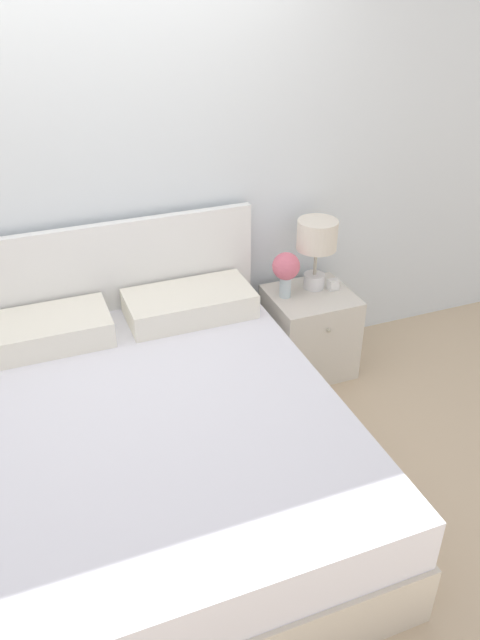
# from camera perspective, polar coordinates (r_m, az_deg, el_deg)

# --- Properties ---
(ground_plane) EXTENTS (12.00, 12.00, 0.00)m
(ground_plane) POSITION_cam_1_polar(r_m,az_deg,el_deg) (3.94, -10.90, -5.84)
(ground_plane) COLOR #CCB28E
(wall_back) EXTENTS (8.00, 0.06, 2.60)m
(wall_back) POSITION_cam_1_polar(r_m,az_deg,el_deg) (3.40, -13.35, 12.67)
(wall_back) COLOR white
(wall_back) RESTS_ON ground_plane
(bed) EXTENTS (1.69, 2.01, 1.07)m
(bed) POSITION_cam_1_polar(r_m,az_deg,el_deg) (3.03, -7.75, -11.26)
(bed) COLOR beige
(bed) RESTS_ON ground_plane
(nightstand) EXTENTS (0.49, 0.48, 0.53)m
(nightstand) POSITION_cam_1_polar(r_m,az_deg,el_deg) (3.90, 6.32, -1.09)
(nightstand) COLOR silver
(nightstand) RESTS_ON ground_plane
(table_lamp) EXTENTS (0.24, 0.24, 0.44)m
(table_lamp) POSITION_cam_1_polar(r_m,az_deg,el_deg) (3.71, 7.03, 7.18)
(table_lamp) COLOR white
(table_lamp) RESTS_ON nightstand
(flower_vase) EXTENTS (0.16, 0.16, 0.28)m
(flower_vase) POSITION_cam_1_polar(r_m,az_deg,el_deg) (3.64, 4.27, 4.67)
(flower_vase) COLOR silver
(flower_vase) RESTS_ON nightstand
(alarm_clock) EXTENTS (0.06, 0.05, 0.07)m
(alarm_clock) POSITION_cam_1_polar(r_m,az_deg,el_deg) (3.81, 8.53, 3.21)
(alarm_clock) COLOR white
(alarm_clock) RESTS_ON nightstand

